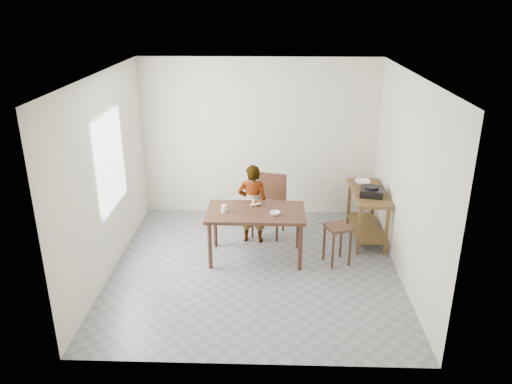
{
  "coord_description": "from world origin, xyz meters",
  "views": [
    {
      "loc": [
        0.22,
        -6.2,
        3.6
      ],
      "look_at": [
        0.0,
        0.4,
        1.0
      ],
      "focal_mm": 35.0,
      "sensor_mm": 36.0,
      "label": 1
    }
  ],
  "objects_px": {
    "stool": "(337,244)",
    "dining_table": "(256,235)",
    "prep_counter": "(367,215)",
    "child": "(253,204)",
    "dining_chair": "(268,206)"
  },
  "relations": [
    {
      "from": "child",
      "to": "dining_chair",
      "type": "distance_m",
      "value": 0.37
    },
    {
      "from": "prep_counter",
      "to": "stool",
      "type": "distance_m",
      "value": 0.98
    },
    {
      "from": "prep_counter",
      "to": "child",
      "type": "height_order",
      "value": "child"
    },
    {
      "from": "dining_table",
      "to": "child",
      "type": "distance_m",
      "value": 0.6
    },
    {
      "from": "child",
      "to": "dining_chair",
      "type": "relative_size",
      "value": 1.3
    },
    {
      "from": "stool",
      "to": "dining_chair",
      "type": "bearing_deg",
      "value": 138.28
    },
    {
      "from": "dining_table",
      "to": "dining_chair",
      "type": "distance_m",
      "value": 0.81
    },
    {
      "from": "prep_counter",
      "to": "stool",
      "type": "relative_size",
      "value": 2.06
    },
    {
      "from": "stool",
      "to": "child",
      "type": "bearing_deg",
      "value": 152.46
    },
    {
      "from": "child",
      "to": "dining_table",
      "type": "bearing_deg",
      "value": 101.18
    },
    {
      "from": "stool",
      "to": "dining_table",
      "type": "bearing_deg",
      "value": 175.06
    },
    {
      "from": "child",
      "to": "stool",
      "type": "distance_m",
      "value": 1.44
    },
    {
      "from": "child",
      "to": "dining_chair",
      "type": "bearing_deg",
      "value": -130.16
    },
    {
      "from": "child",
      "to": "stool",
      "type": "bearing_deg",
      "value": 156.6
    },
    {
      "from": "dining_table",
      "to": "stool",
      "type": "bearing_deg",
      "value": -4.94
    }
  ]
}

